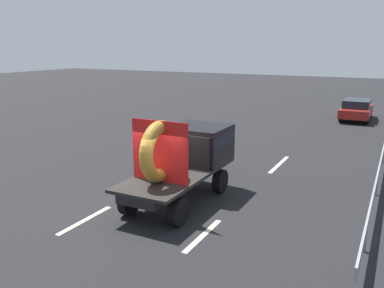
# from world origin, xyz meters

# --- Properties ---
(ground_plane) EXTENTS (120.00, 120.00, 0.00)m
(ground_plane) POSITION_xyz_m (0.00, 0.00, 0.00)
(ground_plane) COLOR black
(flatbed_truck) EXTENTS (2.02, 4.84, 2.91)m
(flatbed_truck) POSITION_xyz_m (0.40, 1.52, 1.49)
(flatbed_truck) COLOR black
(flatbed_truck) RESTS_ON ground_plane
(distant_sedan) EXTENTS (1.87, 4.36, 1.42)m
(distant_sedan) POSITION_xyz_m (3.93, 19.73, 0.76)
(distant_sedan) COLOR black
(distant_sedan) RESTS_ON ground_plane
(guardrail) EXTENTS (0.10, 17.77, 0.71)m
(guardrail) POSITION_xyz_m (6.12, 6.79, 0.53)
(guardrail) COLOR gray
(guardrail) RESTS_ON ground_plane
(lane_dash_left_near) EXTENTS (0.16, 2.23, 0.01)m
(lane_dash_left_near) POSITION_xyz_m (-1.37, -1.64, 0.00)
(lane_dash_left_near) COLOR beige
(lane_dash_left_near) RESTS_ON ground_plane
(lane_dash_left_far) EXTENTS (0.16, 2.94, 0.01)m
(lane_dash_left_far) POSITION_xyz_m (-1.37, 6.50, 0.00)
(lane_dash_left_far) COLOR beige
(lane_dash_left_far) RESTS_ON ground_plane
(lane_dash_right_near) EXTENTS (0.16, 2.17, 0.01)m
(lane_dash_right_near) POSITION_xyz_m (2.17, -0.94, 0.00)
(lane_dash_right_near) COLOR beige
(lane_dash_right_near) RESTS_ON ground_plane
(lane_dash_right_far) EXTENTS (0.16, 2.81, 0.01)m
(lane_dash_right_far) POSITION_xyz_m (2.17, 6.65, 0.00)
(lane_dash_right_far) COLOR beige
(lane_dash_right_far) RESTS_ON ground_plane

